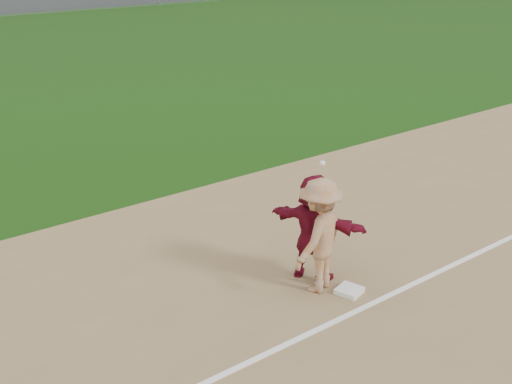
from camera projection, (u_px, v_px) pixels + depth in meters
ground at (313, 294)px, 10.33m from camera, size 160.00×160.00×0.00m
foul_line at (348, 315)px, 9.73m from camera, size 60.00×0.10×0.01m
first_base at (349, 291)px, 10.32m from camera, size 0.46×0.46×0.08m
base_runner at (314, 228)px, 10.48m from camera, size 1.14×1.78×1.83m
first_base_play at (319, 236)px, 10.11m from camera, size 1.39×1.08×2.18m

